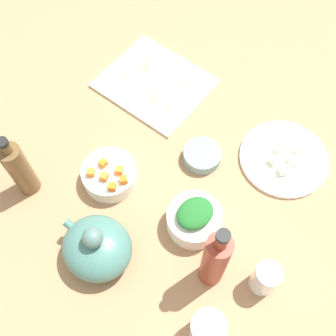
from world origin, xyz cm
name	(u,v)px	position (x,y,z in cm)	size (l,w,h in cm)	color
tabletop	(168,180)	(0.00, 0.00, 1.50)	(190.00, 190.00, 3.00)	#A57852
cutting_board	(155,83)	(21.91, -22.92, 3.50)	(30.32, 25.83, 1.00)	white
plate_tofu	(284,158)	(-21.86, -23.02, 3.60)	(23.86, 23.86, 1.20)	white
bowl_greens	(194,220)	(-13.05, 6.93, 5.99)	(13.44, 13.44, 5.97)	white
bowl_carrots	(110,175)	(11.69, 9.56, 5.52)	(14.27, 14.27, 5.04)	white
bowl_small_side	(202,156)	(-3.99, -9.96, 4.65)	(10.19, 10.19, 3.30)	gray
teapot	(97,247)	(0.59, 26.58, 8.29)	(18.12, 15.59, 14.26)	#45746A
bottle_0	(215,260)	(-23.32, 14.71, 14.54)	(5.57, 5.57, 27.23)	maroon
bottle_2	(19,169)	(27.31, 23.68, 12.44)	(5.47, 5.47, 21.96)	brown
drinking_glass_1	(207,330)	(-29.76, 26.11, 7.89)	(7.52, 7.52, 9.77)	white
drinking_glass_2	(265,278)	(-34.07, 9.50, 7.94)	(5.90, 5.90, 9.87)	white
carrot_cube_0	(104,177)	(10.99, 11.91, 8.94)	(1.80, 1.80, 1.80)	orange
carrot_cube_1	(124,180)	(6.53, 9.68, 8.94)	(1.80, 1.80, 1.80)	orange
carrot_cube_2	(119,170)	(9.13, 8.28, 8.94)	(1.80, 1.80, 1.80)	orange
carrot_cube_3	(91,173)	(14.46, 13.02, 8.94)	(1.80, 1.80, 1.80)	orange
carrot_cube_4	(112,187)	(7.58, 12.83, 8.94)	(1.80, 1.80, 1.80)	orange
carrot_cube_5	(103,163)	(13.76, 9.10, 8.94)	(1.80, 1.80, 1.80)	orange
chopped_greens_mound	(195,213)	(-13.05, 6.93, 10.45)	(9.32, 7.71, 2.96)	#216728
tofu_cube_0	(293,161)	(-24.39, -22.80, 5.30)	(2.20, 2.20, 2.20)	white
tofu_cube_1	(274,160)	(-20.18, -19.72, 5.30)	(2.20, 2.20, 2.20)	#F0F1CB
tofu_cube_2	(280,149)	(-19.74, -23.68, 5.30)	(2.20, 2.20, 2.20)	white
tofu_cube_3	(283,171)	(-23.71, -18.55, 5.30)	(2.20, 2.20, 2.20)	white
tofu_cube_4	(300,151)	(-24.41, -26.51, 5.30)	(2.20, 2.20, 2.20)	#F1F4C9
dumpling_0	(191,87)	(11.64, -27.04, 5.36)	(5.31, 4.99, 2.72)	beige
dumpling_1	(149,64)	(26.88, -26.58, 5.54)	(5.93, 5.14, 3.08)	beige
dumpling_2	(153,79)	(22.58, -22.63, 5.22)	(5.87, 5.61, 2.44)	beige
dumpling_3	(127,74)	(29.76, -19.37, 5.55)	(5.87, 5.69, 3.09)	beige
dumpling_4	(156,95)	(17.90, -18.39, 5.54)	(5.64, 5.19, 3.09)	beige
dumpling_5	(174,104)	(11.93, -19.08, 5.37)	(5.46, 5.16, 2.74)	beige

